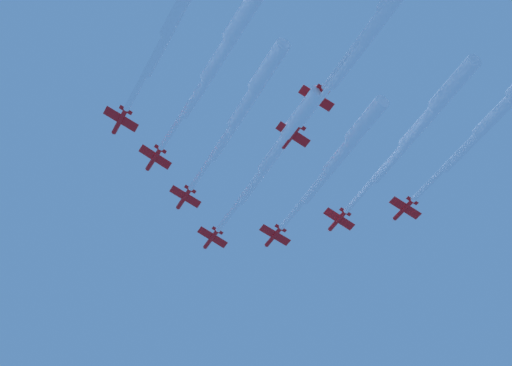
{
  "coord_description": "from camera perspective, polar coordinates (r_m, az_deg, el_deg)",
  "views": [
    {
      "loc": [
        185.46,
        -43.97,
        9.04
      ],
      "look_at": [
        0.0,
        0.0,
        169.15
      ],
      "focal_mm": 70.38,
      "sensor_mm": 36.0,
      "label": 1
    }
  ],
  "objects": [
    {
      "name": "jet_trail_port",
      "position": [
        211.81,
        7.33,
        9.57
      ],
      "size": [
        68.53,
        20.02,
        4.5
      ],
      "color": "red"
    },
    {
      "name": "jet_port_outer",
      "position": [
        208.52,
        -4.45,
        9.78
      ],
      "size": [
        60.44,
        17.26,
        4.46
      ],
      "color": "red"
    },
    {
      "name": "jet_starboard_mid",
      "position": [
        235.74,
        9.43,
        3.4
      ],
      "size": [
        67.04,
        18.83,
        4.54
      ],
      "color": "red"
    },
    {
      "name": "jet_starboard_outer",
      "position": [
        236.48,
        13.57,
        3.92
      ],
      "size": [
        65.38,
        19.54,
        4.47
      ],
      "color": "red"
    },
    {
      "name": "jet_lead",
      "position": [
        240.92,
        1.24,
        1.98
      ],
      "size": [
        65.81,
        18.87,
        4.49
      ],
      "color": "red"
    },
    {
      "name": "jet_port_mid",
      "position": [
        219.77,
        -2.06,
        7.29
      ],
      "size": [
        62.91,
        19.33,
        4.5
      ],
      "color": "red"
    },
    {
      "name": "jet_starboard_inner",
      "position": [
        238.76,
        4.88,
        1.69
      ],
      "size": [
        60.38,
        17.78,
        4.42
      ],
      "color": "red"
    },
    {
      "name": "jet_port_inner",
      "position": [
        231.1,
        -0.59,
        4.53
      ],
      "size": [
        62.87,
        17.8,
        4.47
      ],
      "color": "red"
    }
  ]
}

